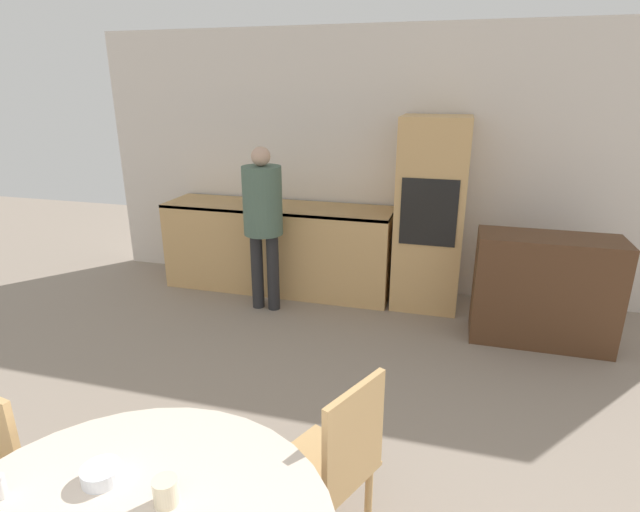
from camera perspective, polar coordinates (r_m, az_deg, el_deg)
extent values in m
cube|color=silver|center=(5.10, 8.06, 10.25)|extent=(6.23, 0.05, 2.60)
cube|color=tan|center=(5.23, -4.79, 0.98)|extent=(2.35, 0.60, 0.90)
cube|color=black|center=(5.11, -4.92, 5.61)|extent=(2.35, 0.60, 0.03)
cube|color=tan|center=(4.81, 12.47, 4.62)|extent=(0.62, 0.58, 1.80)
cube|color=black|center=(4.51, 12.31, 4.85)|extent=(0.49, 0.01, 0.60)
cube|color=#51331E|center=(4.50, 24.22, -3.57)|extent=(1.11, 0.45, 0.92)
cylinder|color=tan|center=(2.74, -0.40, -23.23)|extent=(0.04, 0.04, 0.43)
cylinder|color=tan|center=(2.58, -5.63, -26.76)|extent=(0.04, 0.04, 0.43)
cylinder|color=tan|center=(2.60, 5.55, -26.22)|extent=(0.04, 0.04, 0.43)
cube|color=tan|center=(2.43, 0.00, -22.91)|extent=(0.53, 0.53, 0.02)
cube|color=tan|center=(2.18, 3.94, -20.08)|extent=(0.19, 0.36, 0.48)
cylinder|color=#262628|center=(4.81, -7.18, -1.67)|extent=(0.11, 0.11, 0.75)
cylinder|color=#262628|center=(4.75, -5.38, -1.86)|extent=(0.11, 0.11, 0.75)
cylinder|color=#4C6656|center=(4.58, -6.60, 6.30)|extent=(0.36, 0.36, 0.62)
sphere|color=tan|center=(4.51, -6.79, 11.25)|extent=(0.17, 0.17, 0.17)
cylinder|color=beige|center=(1.83, -17.22, -24.31)|extent=(0.08, 0.08, 0.09)
cylinder|color=silver|center=(1.99, -23.70, -21.82)|extent=(0.13, 0.13, 0.05)
cylinder|color=white|center=(2.07, -32.65, -21.42)|extent=(0.03, 0.03, 0.07)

